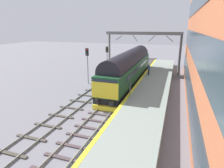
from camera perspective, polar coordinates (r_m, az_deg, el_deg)
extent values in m
plane|color=slate|center=(22.24, 1.64, -3.75)|extent=(140.00, 140.00, 0.00)
cube|color=gray|center=(22.42, -0.11, -3.36)|extent=(0.07, 60.00, 0.15)
cube|color=gray|center=(22.03, 3.43, -3.77)|extent=(0.07, 60.00, 0.15)
cube|color=#4A3D40|center=(12.95, -14.60, -20.40)|extent=(2.50, 0.26, 0.09)
cube|color=#4A3D40|center=(13.81, -11.60, -17.56)|extent=(2.50, 0.26, 0.09)
cube|color=#4A3D40|center=(14.74, -9.04, -15.03)|extent=(2.50, 0.26, 0.09)
cube|color=#4A3D40|center=(15.72, -6.85, -12.78)|extent=(2.50, 0.26, 0.09)
cube|color=#4A3D40|center=(16.73, -4.94, -10.79)|extent=(2.50, 0.26, 0.09)
cube|color=#4A3D40|center=(17.78, -3.28, -9.02)|extent=(2.50, 0.26, 0.09)
cube|color=#4A3D40|center=(18.86, -1.83, -7.44)|extent=(2.50, 0.26, 0.09)
cube|color=#4A3D40|center=(19.96, -0.54, -6.04)|extent=(2.50, 0.26, 0.09)
cube|color=#4A3D40|center=(21.09, 0.61, -4.77)|extent=(2.50, 0.26, 0.09)
cube|color=#4A3D40|center=(22.22, 1.64, -3.64)|extent=(2.50, 0.26, 0.09)
cube|color=#4A3D40|center=(23.38, 2.57, -2.61)|extent=(2.50, 0.26, 0.09)
cube|color=#4A3D40|center=(24.54, 3.40, -1.68)|extent=(2.50, 0.26, 0.09)
cube|color=#4A3D40|center=(25.72, 4.16, -0.84)|extent=(2.50, 0.26, 0.09)
cube|color=#4A3D40|center=(26.90, 4.85, -0.07)|extent=(2.50, 0.26, 0.09)
cube|color=#4A3D40|center=(28.09, 5.49, 0.64)|extent=(2.50, 0.26, 0.09)
cube|color=#4A3D40|center=(29.29, 6.07, 1.29)|extent=(2.50, 0.26, 0.09)
cube|color=#4A3D40|center=(30.50, 6.61, 1.88)|extent=(2.50, 0.26, 0.09)
cube|color=#4A3D40|center=(31.71, 7.10, 2.43)|extent=(2.50, 0.26, 0.09)
cube|color=#4A3D40|center=(32.93, 7.56, 2.94)|extent=(2.50, 0.26, 0.09)
cube|color=#4A3D40|center=(34.15, 7.99, 3.42)|extent=(2.50, 0.26, 0.09)
cube|color=#4A3D40|center=(35.37, 8.39, 3.86)|extent=(2.50, 0.26, 0.09)
cube|color=#4A3D40|center=(36.60, 8.76, 4.27)|extent=(2.50, 0.26, 0.09)
cube|color=#4A3D40|center=(37.83, 9.11, 4.65)|extent=(2.50, 0.26, 0.09)
cube|color=#4A3D40|center=(39.07, 9.43, 5.01)|extent=(2.50, 0.26, 0.09)
cube|color=#4A3D40|center=(40.31, 9.74, 5.35)|extent=(2.50, 0.26, 0.09)
cube|color=#4A3D40|center=(41.54, 10.03, 5.67)|extent=(2.50, 0.26, 0.09)
cube|color=#4A3D40|center=(42.79, 10.30, 5.97)|extent=(2.50, 0.26, 0.09)
cube|color=#4A3D40|center=(44.03, 10.56, 6.25)|extent=(2.50, 0.26, 0.09)
cube|color=#4A3D40|center=(45.28, 10.80, 6.52)|extent=(2.50, 0.26, 0.09)
cube|color=#4A3D40|center=(46.52, 11.03, 6.77)|extent=(2.50, 0.26, 0.09)
cube|color=#4A3D40|center=(47.77, 11.25, 7.01)|extent=(2.50, 0.26, 0.09)
cube|color=#4A3D40|center=(49.02, 11.46, 7.23)|extent=(2.50, 0.26, 0.09)
cube|color=#4A3D40|center=(50.27, 11.66, 7.45)|extent=(2.50, 0.26, 0.09)
cube|color=slate|center=(23.64, -7.72, -2.46)|extent=(0.07, 60.00, 0.15)
cube|color=slate|center=(23.06, -4.51, -2.85)|extent=(0.07, 60.00, 0.15)
cube|color=#454037|center=(14.40, -27.86, -17.78)|extent=(2.50, 0.26, 0.09)
cube|color=#454037|center=(15.49, -22.78, -14.55)|extent=(2.50, 0.26, 0.09)
cube|color=#454037|center=(16.72, -18.52, -11.68)|extent=(2.50, 0.26, 0.09)
cube|color=#454037|center=(18.07, -14.95, -9.17)|extent=(2.50, 0.26, 0.09)
cube|color=#454037|center=(19.50, -11.92, -6.99)|extent=(2.50, 0.26, 0.09)
cube|color=#454037|center=(21.00, -9.34, -5.10)|extent=(2.50, 0.26, 0.09)
cube|color=#454037|center=(22.55, -7.13, -3.46)|extent=(2.50, 0.26, 0.09)
cube|color=#454037|center=(24.15, -5.20, -2.03)|extent=(2.50, 0.26, 0.09)
cube|color=#454037|center=(25.79, -3.53, -0.77)|extent=(2.50, 0.26, 0.09)
cube|color=#454037|center=(27.46, -2.05, 0.33)|extent=(2.50, 0.26, 0.09)
cube|color=#454037|center=(29.15, -0.75, 1.31)|extent=(2.50, 0.26, 0.09)
cube|color=#454037|center=(30.87, 0.41, 2.17)|extent=(2.50, 0.26, 0.09)
cube|color=#454037|center=(32.60, 1.45, 2.95)|extent=(2.50, 0.26, 0.09)
cube|color=#454037|center=(34.35, 2.38, 3.64)|extent=(2.50, 0.26, 0.09)
cube|color=#454037|center=(36.11, 3.23, 4.27)|extent=(2.50, 0.26, 0.09)
cube|color=#454037|center=(37.88, 4.00, 4.84)|extent=(2.50, 0.26, 0.09)
cube|color=#454037|center=(39.66, 4.70, 5.35)|extent=(2.50, 0.26, 0.09)
cube|color=#454037|center=(41.45, 5.34, 5.83)|extent=(2.50, 0.26, 0.09)
cube|color=#454037|center=(43.25, 5.93, 6.26)|extent=(2.50, 0.26, 0.09)
cube|color=#454037|center=(45.05, 6.47, 6.65)|extent=(2.50, 0.26, 0.09)
cube|color=#454037|center=(46.86, 6.97, 7.02)|extent=(2.50, 0.26, 0.09)
cube|color=#454037|center=(48.67, 7.44, 7.36)|extent=(2.50, 0.26, 0.09)
cube|color=#454037|center=(50.49, 7.87, 7.67)|extent=(2.50, 0.26, 0.09)
cube|color=gray|center=(21.36, 10.93, -3.50)|extent=(4.00, 44.00, 1.00)
cube|color=yellow|center=(21.49, 6.13, -1.73)|extent=(0.30, 44.00, 0.01)
cube|color=#985233|center=(19.89, 30.12, 9.39)|extent=(4.93, 37.97, 11.98)
cube|color=#2B3A44|center=(20.25, 21.68, -0.46)|extent=(0.06, 34.93, 2.24)
cube|color=#2B3A44|center=(19.55, 22.94, 10.81)|extent=(0.06, 34.93, 2.24)
cube|color=black|center=(26.65, 4.87, 1.50)|extent=(2.56, 18.20, 0.60)
cube|color=#194727|center=(26.33, 4.94, 4.34)|extent=(2.70, 18.20, 2.10)
cylinder|color=black|center=(26.10, 5.01, 6.98)|extent=(2.56, 16.74, 2.57)
cube|color=yellow|center=(17.93, -2.16, -1.98)|extent=(2.65, 0.08, 1.58)
cube|color=#232D3D|center=(17.73, -2.17, 0.27)|extent=(2.38, 0.04, 0.64)
cube|color=#232D3D|center=(25.98, 7.90, 4.76)|extent=(0.04, 12.74, 0.44)
cylinder|color=black|center=(18.39, -4.55, -5.18)|extent=(0.48, 0.35, 0.48)
cylinder|color=black|center=(17.89, -0.11, -5.77)|extent=(0.48, 0.35, 0.48)
cube|color=yellow|center=(18.50, -2.17, -7.13)|extent=(2.43, 0.36, 0.47)
cylinder|color=black|center=(19.91, -0.40, -4.62)|extent=(1.64, 1.04, 1.04)
cylinder|color=black|center=(20.89, 0.59, -3.59)|extent=(1.64, 1.04, 1.04)
cylinder|color=black|center=(21.88, 1.49, -2.65)|extent=(1.64, 1.04, 1.04)
cylinder|color=black|center=(31.71, 7.18, 3.31)|extent=(1.64, 1.04, 1.04)
cylinder|color=black|center=(32.76, 7.57, 3.73)|extent=(1.64, 1.04, 1.04)
cylinder|color=black|center=(33.82, 7.94, 4.12)|extent=(1.64, 1.04, 1.04)
cylinder|color=gray|center=(26.80, -7.20, 5.17)|extent=(0.14, 0.14, 4.97)
cube|color=black|center=(26.43, -7.41, 9.38)|extent=(0.44, 0.10, 0.99)
cylinder|color=red|center=(26.34, -7.49, 10.00)|extent=(0.20, 0.06, 0.20)
cylinder|color=#0A3E13|center=(26.37, -7.47, 9.39)|extent=(0.20, 0.06, 0.20)
cylinder|color=#50504E|center=(26.41, -7.45, 8.79)|extent=(0.20, 0.06, 0.20)
cylinder|color=gray|center=(33.87, -1.45, 7.26)|extent=(0.14, 0.14, 4.49)
cube|color=black|center=(33.57, -1.51, 10.19)|extent=(0.44, 0.10, 0.99)
cylinder|color=green|center=(33.49, -1.55, 10.68)|extent=(0.20, 0.06, 0.20)
cylinder|color=#500807|center=(33.52, -1.55, 10.21)|extent=(0.20, 0.06, 0.20)
cylinder|color=#53470A|center=(33.55, -1.54, 9.73)|extent=(0.20, 0.06, 0.20)
cylinder|color=slate|center=(18.79, 5.34, -1.72)|extent=(0.08, 0.08, 1.67)
cube|color=black|center=(18.61, 5.30, 0.20)|extent=(0.05, 0.44, 0.36)
cube|color=white|center=(18.61, 5.22, 0.21)|extent=(0.01, 0.20, 0.24)
cylinder|color=#292D3F|center=(28.21, 10.69, 3.40)|extent=(0.13, 0.13, 0.84)
cylinder|color=#292D3F|center=(28.38, 10.89, 3.47)|extent=(0.13, 0.13, 0.84)
cylinder|color=navy|center=(28.15, 10.87, 4.82)|extent=(0.44, 0.44, 0.56)
sphere|color=tan|center=(28.07, 10.91, 5.64)|extent=(0.22, 0.22, 0.22)
cylinder|color=navy|center=(27.97, 10.66, 4.75)|extent=(0.09, 0.09, 0.52)
cylinder|color=navy|center=(28.33, 11.07, 4.88)|extent=(0.09, 0.09, 0.52)
cylinder|color=slate|center=(35.60, -0.78, 9.32)|extent=(0.36, 0.36, 6.46)
cylinder|color=slate|center=(33.59, 19.45, 7.96)|extent=(0.36, 0.36, 6.46)
cube|color=slate|center=(33.78, 9.33, 14.65)|extent=(12.60, 2.00, 0.50)
cylinder|color=slate|center=(34.80, 2.12, 13.50)|extent=(1.20, 0.10, 0.89)
cylinder|color=slate|center=(34.09, 6.84, 13.33)|extent=(0.95, 0.10, 1.16)
cylinder|color=slate|center=(33.61, 11.72, 13.07)|extent=(1.08, 0.10, 1.04)
cylinder|color=slate|center=(33.37, 16.69, 12.71)|extent=(1.16, 0.10, 0.95)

